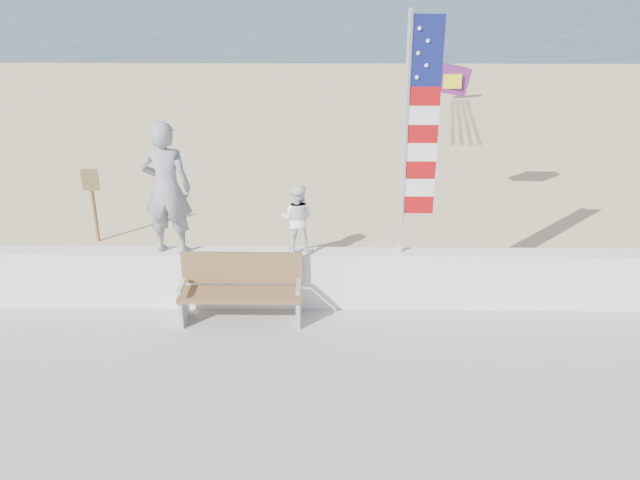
# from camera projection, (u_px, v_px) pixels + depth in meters

# --- Properties ---
(ground) EXTENTS (220.00, 220.00, 0.00)m
(ground) POSITION_uv_depth(u_px,v_px,m) (303.00, 389.00, 8.81)
(ground) COLOR #2C4659
(ground) RESTS_ON ground
(sand) EXTENTS (90.00, 40.00, 0.08)m
(sand) POSITION_uv_depth(u_px,v_px,m) (316.00, 178.00, 17.10)
(sand) COLOR beige
(sand) RESTS_ON ground
(seawall) EXTENTS (30.00, 0.35, 0.90)m
(seawall) POSITION_uv_depth(u_px,v_px,m) (307.00, 278.00, 10.41)
(seawall) COLOR white
(seawall) RESTS_ON boardwalk
(adult) EXTENTS (0.76, 0.53, 1.99)m
(adult) POSITION_uv_depth(u_px,v_px,m) (167.00, 188.00, 9.88)
(adult) COLOR gray
(adult) RESTS_ON seawall
(child) EXTENTS (0.59, 0.51, 1.05)m
(child) POSITION_uv_depth(u_px,v_px,m) (297.00, 219.00, 10.04)
(child) COLOR white
(child) RESTS_ON seawall
(bench) EXTENTS (1.80, 0.57, 1.00)m
(bench) POSITION_uv_depth(u_px,v_px,m) (241.00, 288.00, 9.98)
(bench) COLOR brown
(bench) RESTS_ON boardwalk
(flag) EXTENTS (0.50, 0.08, 3.50)m
(flag) POSITION_uv_depth(u_px,v_px,m) (415.00, 127.00, 9.48)
(flag) COLOR white
(flag) RESTS_ON seawall
(parafoil_kite) EXTENTS (1.10, 0.46, 0.73)m
(parafoil_kite) POSITION_uv_depth(u_px,v_px,m) (444.00, 78.00, 13.14)
(parafoil_kite) COLOR red
(parafoil_kite) RESTS_ON ground
(sign) EXTENTS (0.32, 0.07, 1.46)m
(sign) POSITION_uv_depth(u_px,v_px,m) (93.00, 199.00, 12.87)
(sign) COLOR brown
(sign) RESTS_ON sand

